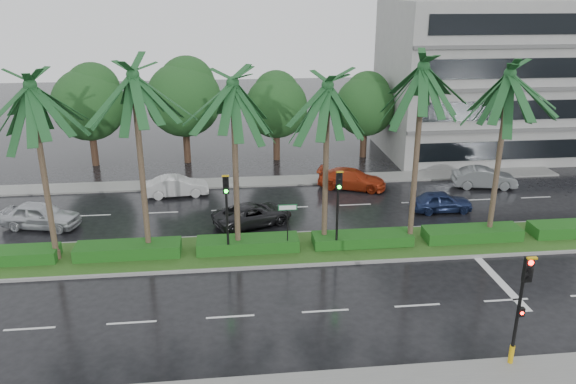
{
  "coord_description": "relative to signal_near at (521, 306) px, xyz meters",
  "views": [
    {
      "loc": [
        -3.83,
        -25.22,
        12.8
      ],
      "look_at": [
        -0.87,
        1.5,
        3.04
      ],
      "focal_mm": 35.0,
      "sensor_mm": 36.0,
      "label": 1
    }
  ],
  "objects": [
    {
      "name": "signal_near",
      "position": [
        0.0,
        0.0,
        0.0
      ],
      "size": [
        0.34,
        0.45,
        4.36
      ],
      "color": "black",
      "rests_on": "near_sidewalk"
    },
    {
      "name": "median",
      "position": [
        -6.0,
        10.39,
        -2.42
      ],
      "size": [
        36.0,
        4.0,
        0.15
      ],
      "color": "gray",
      "rests_on": "ground"
    },
    {
      "name": "street_sign",
      "position": [
        -7.0,
        9.87,
        -0.38
      ],
      "size": [
        0.95,
        0.09,
        2.6
      ],
      "color": "black",
      "rests_on": "median"
    },
    {
      "name": "lane_markings",
      "position": [
        -2.96,
        8.96,
        -2.5
      ],
      "size": [
        34.0,
        13.06,
        0.01
      ],
      "color": "silver",
      "rests_on": "ground"
    },
    {
      "name": "palm_row",
      "position": [
        -7.25,
        10.41,
        5.72
      ],
      "size": [
        26.3,
        4.2,
        10.02
      ],
      "color": "#403325",
      "rests_on": "median"
    },
    {
      "name": "car_red",
      "position": [
        -1.56,
        19.49,
        -1.84
      ],
      "size": [
        3.4,
        4.97,
        1.34
      ],
      "primitive_type": "imported",
      "rotation": [
        0.0,
        0.0,
        1.2
      ],
      "color": "#A42D11",
      "rests_on": "ground"
    },
    {
      "name": "car_grey",
      "position": [
        7.44,
        18.67,
        -1.81
      ],
      "size": [
        2.15,
        4.39,
        1.39
      ],
      "primitive_type": "imported",
      "rotation": [
        0.0,
        0.0,
        1.4
      ],
      "color": "slate",
      "rests_on": "ground"
    },
    {
      "name": "car_white",
      "position": [
        -13.23,
        19.31,
        -1.84
      ],
      "size": [
        1.76,
        4.14,
        1.33
      ],
      "primitive_type": "imported",
      "rotation": [
        0.0,
        0.0,
        1.66
      ],
      "color": "#B9B9B9",
      "rests_on": "ground"
    },
    {
      "name": "building",
      "position": [
        11.0,
        27.39,
        3.5
      ],
      "size": [
        16.0,
        10.0,
        12.0
      ],
      "primitive_type": "cube",
      "color": "gray",
      "rests_on": "ground"
    },
    {
      "name": "car_silver",
      "position": [
        -20.51,
        14.88,
        -1.76
      ],
      "size": [
        2.74,
        4.66,
        1.49
      ],
      "primitive_type": "imported",
      "rotation": [
        0.0,
        0.0,
        1.33
      ],
      "color": "#BABDC2",
      "rests_on": "ground"
    },
    {
      "name": "signal_median_right",
      "position": [
        -4.5,
        9.69,
        0.49
      ],
      "size": [
        0.34,
        0.42,
        4.36
      ],
      "color": "black",
      "rests_on": "median"
    },
    {
      "name": "car_darkgrey",
      "position": [
        -8.57,
        13.96,
        -1.87
      ],
      "size": [
        3.63,
        5.01,
        1.27
      ],
      "primitive_type": "imported",
      "rotation": [
        0.0,
        0.0,
        1.95
      ],
      "color": "black",
      "rests_on": "ground"
    },
    {
      "name": "bg_trees",
      "position": [
        -6.75,
        26.98,
        2.39
      ],
      "size": [
        33.37,
        5.64,
        8.15
      ],
      "color": "#39271A",
      "rests_on": "ground"
    },
    {
      "name": "far_sidewalk",
      "position": [
        -6.0,
        21.39,
        -2.44
      ],
      "size": [
        40.0,
        2.0,
        0.12
      ],
      "primitive_type": "cube",
      "color": "slate",
      "rests_on": "ground"
    },
    {
      "name": "hedge",
      "position": [
        -6.0,
        10.39,
        -2.05
      ],
      "size": [
        35.2,
        1.4,
        0.6
      ],
      "color": "#1A4E16",
      "rests_on": "median"
    },
    {
      "name": "ground",
      "position": [
        -6.0,
        9.39,
        -2.5
      ],
      "size": [
        120.0,
        120.0,
        0.0
      ],
      "primitive_type": "plane",
      "color": "black",
      "rests_on": "ground"
    },
    {
      "name": "signal_median_left",
      "position": [
        -10.0,
        9.69,
        0.49
      ],
      "size": [
        0.34,
        0.42,
        4.36
      ],
      "color": "black",
      "rests_on": "median"
    },
    {
      "name": "car_blue",
      "position": [
        2.94,
        14.76,
        -1.87
      ],
      "size": [
        1.49,
        3.7,
        1.26
      ],
      "primitive_type": "imported",
      "rotation": [
        0.0,
        0.0,
        1.57
      ],
      "color": "#19254C",
      "rests_on": "ground"
    }
  ]
}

